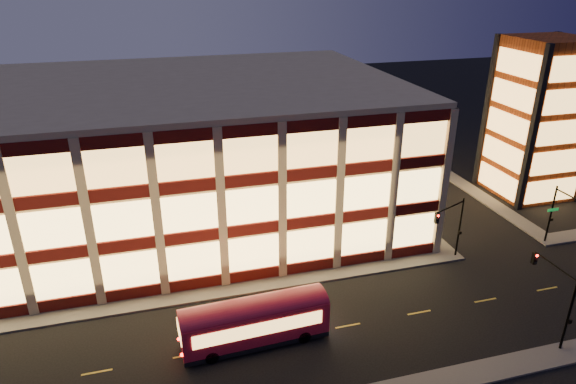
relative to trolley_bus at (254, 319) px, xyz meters
name	(u,v)px	position (x,y,z in m)	size (l,w,h in m)	color
ground	(205,301)	(-2.87, 5.85, -1.97)	(200.00, 200.00, 0.00)	black
sidewalk_office_south	(167,300)	(-5.87, 6.85, -1.89)	(54.00, 2.00, 0.15)	#514F4C
sidewalk_office_east	(377,190)	(20.13, 22.85, -1.89)	(2.00, 30.00, 0.15)	#514F4C
sidewalk_tower_west	(457,180)	(31.13, 22.85, -1.89)	(2.00, 30.00, 0.15)	#514F4C
office_building	(151,153)	(-5.78, 22.76, 5.28)	(50.45, 30.45, 14.50)	tan
stair_tower	(538,119)	(37.09, 17.80, 7.02)	(8.60, 8.60, 18.00)	#8C3814
traffic_signal_far	(452,221)	(19.34, 6.08, 2.14)	(3.79, 1.87, 6.00)	black
traffic_signal_right	(564,211)	(30.63, 5.22, 2.13)	(1.20, 4.37, 6.00)	black
traffic_signal_near	(557,289)	(20.63, -5.18, 2.16)	(0.32, 4.45, 6.00)	black
trolley_bus	(254,319)	(0.00, 0.00, 0.00)	(10.59, 3.17, 3.55)	maroon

